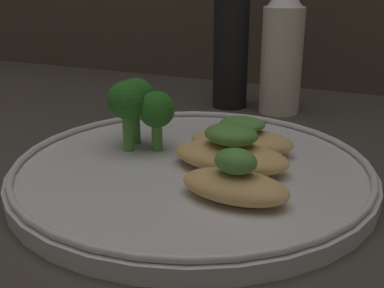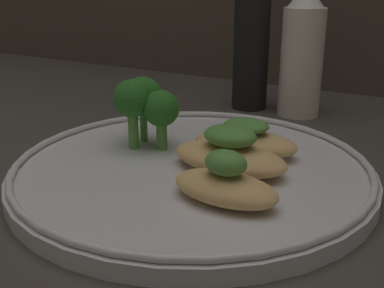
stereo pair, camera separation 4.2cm
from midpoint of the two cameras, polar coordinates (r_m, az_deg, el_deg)
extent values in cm
cube|color=#3D3833|center=(43.54, 2.77, -4.88)|extent=(180.00, 180.00, 1.00)
cylinder|color=silver|center=(43.05, 2.80, -3.43)|extent=(31.95, 31.95, 1.40)
torus|color=silver|center=(42.67, 2.82, -2.20)|extent=(31.35, 31.35, 0.60)
ellipsoid|color=tan|center=(36.03, 7.31, -5.30)|extent=(8.67, 5.02, 2.16)
ellipsoid|color=#518E3D|center=(35.22, 7.46, -2.30)|extent=(3.38, 2.77, 1.91)
ellipsoid|color=tan|center=(41.54, 7.37, -1.72)|extent=(10.49, 6.00, 2.28)
ellipsoid|color=#518E3D|center=(40.85, 7.50, 0.92)|extent=(4.78, 3.87, 1.76)
ellipsoid|color=tan|center=(45.22, 8.99, -0.01)|extent=(10.42, 6.68, 2.27)
ellipsoid|color=#518E3D|center=(44.67, 9.11, 2.10)|extent=(4.81, 4.11, 1.23)
cylinder|color=#569942|center=(46.14, -1.02, 1.04)|extent=(1.03, 1.03, 2.86)
sphere|color=#286B23|center=(45.36, -1.04, 4.21)|extent=(3.49, 3.49, 3.49)
cylinder|color=#569942|center=(48.22, -3.27, 2.15)|extent=(0.73, 0.73, 3.35)
sphere|color=#286B23|center=(47.40, -3.34, 5.64)|extent=(3.87, 3.87, 3.87)
cylinder|color=#569942|center=(46.35, -4.41, 1.63)|extent=(1.00, 1.00, 3.72)
sphere|color=#286B23|center=(45.48, -4.51, 5.38)|extent=(3.62, 3.62, 3.62)
cylinder|color=silver|center=(63.41, 14.73, 9.25)|extent=(5.29, 5.29, 13.52)
cylinder|color=black|center=(65.43, 8.86, 10.56)|extent=(4.68, 4.68, 14.86)
camera|label=1|loc=(0.02, -87.14, 1.03)|focal=45.00mm
camera|label=2|loc=(0.02, 92.86, -1.03)|focal=45.00mm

